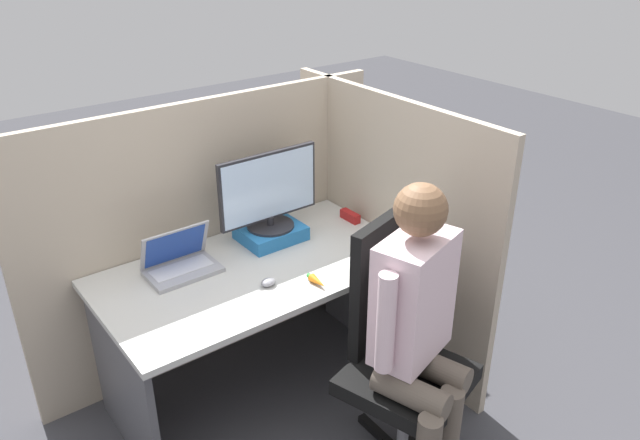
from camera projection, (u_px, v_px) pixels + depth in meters
The scene contains 12 objects.
ground_plane at pixel (308, 432), 2.89m from camera, with size 12.00×12.00×0.00m, color #3D3D42.
cubicle_panel_back at pixel (213, 234), 3.15m from camera, with size 1.93×0.05×1.40m.
cubicle_panel_right at pixel (386, 229), 3.20m from camera, with size 0.04×1.43×1.40m.
desk at pixel (258, 298), 2.93m from camera, with size 1.43×0.78×0.70m.
paper_box at pixel (271, 233), 3.08m from camera, with size 0.30×0.25×0.07m.
monitor at pixel (269, 191), 2.98m from camera, with size 0.53×0.23×0.38m.
laptop at pixel (181, 263), 2.80m from camera, with size 0.32×0.21×0.21m.
mouse at pixel (268, 282), 2.70m from camera, with size 0.07×0.05×0.03m.
stapler at pixel (350, 216), 3.27m from camera, with size 0.04×0.12×0.05m.
carrot_toy at pixel (318, 282), 2.70m from camera, with size 0.04×0.12×0.04m.
office_chair at pixel (396, 344), 2.60m from camera, with size 0.58×0.62×1.07m.
person at pixel (419, 322), 2.37m from camera, with size 0.46×0.47×1.31m.
Camera 1 is at (-1.26, -1.75, 2.16)m, focal length 35.00 mm.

